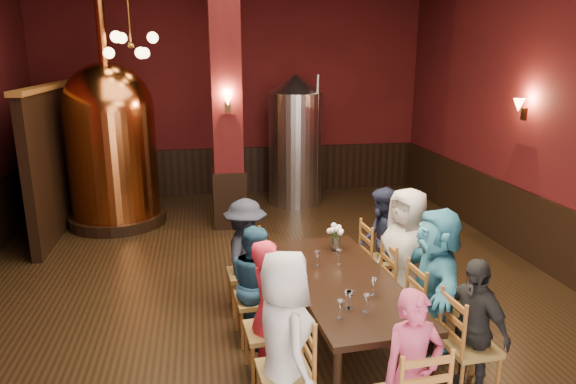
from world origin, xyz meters
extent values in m
plane|color=black|center=(0.00, 0.00, 0.00)|extent=(10.00, 10.00, 0.00)
cube|color=#4B1012|center=(0.00, 5.00, 2.25)|extent=(8.00, 0.02, 4.50)
cube|color=#4B1012|center=(0.00, -5.00, 2.25)|extent=(8.00, 0.02, 4.50)
cube|color=#4B1012|center=(4.00, 0.00, 2.25)|extent=(0.02, 10.00, 4.50)
cube|color=black|center=(3.96, 0.00, 0.50)|extent=(0.08, 9.90, 1.00)
cube|color=black|center=(0.00, 4.96, 0.50)|extent=(7.90, 0.08, 1.00)
cube|color=#4B1012|center=(-0.30, 2.80, 2.25)|extent=(0.58, 0.58, 4.50)
cube|color=black|center=(-3.20, 3.20, 1.20)|extent=(0.22, 3.50, 2.40)
cube|color=black|center=(0.60, -1.34, 0.72)|extent=(1.15, 2.46, 0.06)
cylinder|color=black|center=(1.11, -2.45, 0.34)|extent=(0.07, 0.07, 0.69)
cylinder|color=black|center=(0.09, -0.23, 0.34)|extent=(0.07, 0.07, 0.69)
cylinder|color=black|center=(0.97, -0.18, 0.34)|extent=(0.07, 0.07, 0.69)
imported|color=silver|center=(-0.18, -2.39, 0.75)|extent=(0.60, 0.81, 1.51)
imported|color=red|center=(-0.22, -1.72, 0.68)|extent=(0.36, 0.52, 1.36)
imported|color=navy|center=(-0.26, -1.07, 0.63)|extent=(0.49, 0.68, 1.27)
imported|color=#1D212C|center=(-0.31, -0.40, 0.68)|extent=(0.71, 0.98, 1.36)
imported|color=black|center=(1.51, -2.29, 0.64)|extent=(0.57, 0.82, 1.29)
imported|color=teal|center=(1.47, -1.62, 0.77)|extent=(0.68, 1.48, 1.54)
imported|color=beige|center=(1.43, -0.96, 0.78)|extent=(0.78, 0.90, 1.57)
imported|color=#1D223B|center=(1.39, -0.29, 0.70)|extent=(0.50, 0.74, 1.39)
imported|color=#B13B5E|center=(0.70, -2.89, 0.67)|extent=(0.51, 0.36, 1.33)
cylinder|color=black|center=(-2.29, 3.24, 0.09)|extent=(1.70, 1.70, 0.19)
cylinder|color=#BA602B|center=(-2.29, 3.24, 1.13)|extent=(1.72, 1.72, 1.89)
sphere|color=#BA602B|center=(-2.29, 3.24, 2.08)|extent=(1.51, 1.51, 1.51)
cylinder|color=#BA602B|center=(-2.29, 3.24, 3.40)|extent=(0.15, 0.15, 1.23)
cylinder|color=#B2B2B7|center=(1.11, 3.99, 1.12)|extent=(1.39, 1.39, 2.23)
cone|color=#B2B2B7|center=(1.11, 3.99, 2.41)|extent=(1.07, 1.07, 0.36)
cylinder|color=#B2B2B7|center=(1.47, 3.63, 1.34)|extent=(0.07, 0.07, 2.50)
cylinder|color=white|center=(0.73, -0.58, 0.84)|extent=(0.10, 0.10, 0.17)
camera|label=1|loc=(-0.78, -6.00, 2.97)|focal=32.00mm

